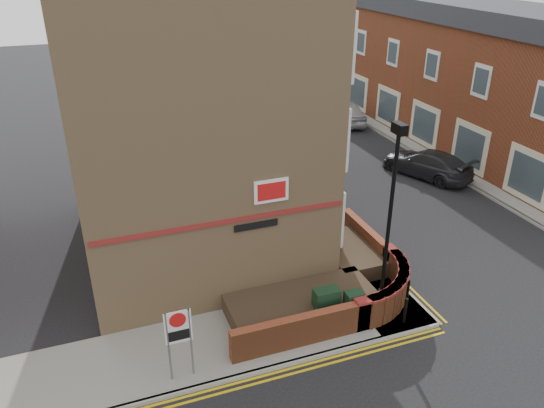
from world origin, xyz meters
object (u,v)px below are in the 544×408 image
at_px(lamppost, 389,223).
at_px(silver_car_near, 309,147).
at_px(utility_cabinet_large, 326,305).
at_px(zone_sign, 179,332).

height_order(lamppost, silver_car_near, lamppost).
xyz_separation_m(utility_cabinet_large, silver_car_near, (5.30, 13.39, -0.03)).
bearing_deg(zone_sign, lamppost, 6.07).
bearing_deg(silver_car_near, utility_cabinet_large, -99.16).
distance_m(utility_cabinet_large, silver_car_near, 14.40).
distance_m(lamppost, utility_cabinet_large, 3.24).
height_order(zone_sign, silver_car_near, zone_sign).
xyz_separation_m(lamppost, utility_cabinet_large, (-1.90, 0.10, -2.62)).
height_order(lamppost, utility_cabinet_large, lamppost).
distance_m(lamppost, zone_sign, 6.85).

